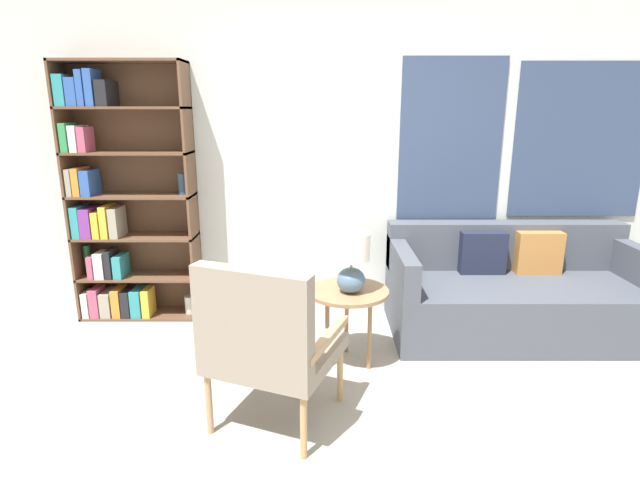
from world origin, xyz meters
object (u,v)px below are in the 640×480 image
at_px(bookshelf, 119,204).
at_px(table_lamp, 353,259).
at_px(couch, 516,294).
at_px(armchair, 267,338).
at_px(side_table, 350,297).

relative_size(bookshelf, table_lamp, 5.13).
bearing_deg(bookshelf, couch, -5.37).
relative_size(armchair, table_lamp, 2.39).
height_order(bookshelf, table_lamp, bookshelf).
height_order(couch, table_lamp, table_lamp).
bearing_deg(bookshelf, armchair, -49.25).
height_order(armchair, couch, armchair).
distance_m(bookshelf, table_lamp, 2.06).
bearing_deg(couch, side_table, -158.19).
xyz_separation_m(couch, table_lamp, (-1.33, -0.58, 0.46)).
xyz_separation_m(bookshelf, couch, (3.18, -0.30, -0.66)).
bearing_deg(couch, table_lamp, -156.25).
height_order(bookshelf, armchair, bookshelf).
bearing_deg(table_lamp, bookshelf, 154.52).
bearing_deg(table_lamp, armchair, -125.15).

